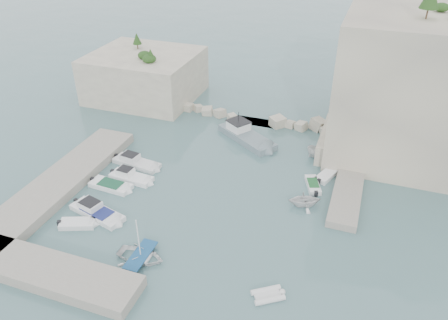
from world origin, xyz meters
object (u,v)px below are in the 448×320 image
(motorboat_c, at_px, (111,188))
(motorboat_d, at_px, (98,215))
(tender_east_a, at_px, (304,205))
(rowboat, at_px, (141,259))
(tender_east_c, at_px, (327,176))
(motorboat_a, at_px, (137,165))
(inflatable_dinghy, at_px, (268,297))
(tender_east_d, at_px, (325,159))
(motorboat_e, at_px, (78,226))
(work_boat, at_px, (247,140))
(tender_east_b, at_px, (313,187))
(motorboat_b, at_px, (132,180))

(motorboat_c, distance_m, motorboat_d, 4.85)
(tender_east_a, bearing_deg, rowboat, 113.99)
(motorboat_d, xyz_separation_m, rowboat, (7.28, -4.08, 0.00))
(tender_east_c, bearing_deg, motorboat_a, 124.25)
(motorboat_c, bearing_deg, inflatable_dinghy, -20.27)
(inflatable_dinghy, bearing_deg, tender_east_c, 49.67)
(motorboat_c, xyz_separation_m, tender_east_d, (21.70, 14.18, 0.00))
(rowboat, xyz_separation_m, inflatable_dinghy, (11.89, -0.34, 0.00))
(motorboat_a, xyz_separation_m, tender_east_d, (21.32, 9.04, 0.00))
(tender_east_a, bearing_deg, inflatable_dinghy, 155.96)
(motorboat_e, bearing_deg, motorboat_c, 72.59)
(tender_east_a, bearing_deg, work_boat, 18.61)
(motorboat_c, distance_m, tender_east_a, 21.37)
(motorboat_a, bearing_deg, tender_east_d, 30.77)
(tender_east_b, distance_m, work_boat, 12.89)
(tender_east_b, bearing_deg, inflatable_dinghy, 156.74)
(motorboat_c, xyz_separation_m, rowboat, (8.60, -8.75, 0.00))
(motorboat_c, height_order, motorboat_e, same)
(tender_east_a, relative_size, work_boat, 0.34)
(tender_east_c, xyz_separation_m, tender_east_d, (-0.83, 3.80, 0.00))
(tender_east_c, bearing_deg, motorboat_c, 135.67)
(motorboat_c, height_order, tender_east_c, same)
(motorboat_b, distance_m, tender_east_a, 19.70)
(tender_east_b, bearing_deg, motorboat_a, 76.41)
(motorboat_a, xyz_separation_m, tender_east_c, (22.15, 5.24, 0.00))
(rowboat, relative_size, tender_east_b, 1.17)
(motorboat_b, bearing_deg, motorboat_d, -85.82)
(motorboat_b, height_order, tender_east_d, tender_east_d)
(tender_east_d, bearing_deg, tender_east_b, 175.41)
(motorboat_e, bearing_deg, tender_east_a, 6.47)
(motorboat_e, height_order, rowboat, rowboat)
(motorboat_b, relative_size, work_boat, 0.56)
(tender_east_c, bearing_deg, inflatable_dinghy, -165.07)
(motorboat_d, height_order, work_boat, work_boat)
(motorboat_b, height_order, motorboat_d, same)
(motorboat_e, height_order, tender_east_c, same)
(tender_east_b, xyz_separation_m, work_boat, (-10.17, 7.91, 0.00))
(tender_east_b, bearing_deg, tender_east_d, -24.37)
(motorboat_a, xyz_separation_m, inflatable_dinghy, (20.10, -14.24, 0.00))
(work_boat, bearing_deg, motorboat_e, -81.29)
(rowboat, distance_m, tender_east_c, 23.67)
(motorboat_d, distance_m, tender_east_d, 27.76)
(motorboat_e, bearing_deg, motorboat_d, 46.71)
(tender_east_c, bearing_deg, rowboat, 164.87)
(tender_east_a, xyz_separation_m, tender_east_d, (0.71, 10.18, 0.00))
(motorboat_d, distance_m, tender_east_b, 23.47)
(tender_east_a, relative_size, tender_east_b, 0.91)
(motorboat_b, relative_size, tender_east_b, 1.48)
(motorboat_d, distance_m, work_boat, 22.51)
(motorboat_e, xyz_separation_m, tender_east_c, (22.07, 17.18, 0.00))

